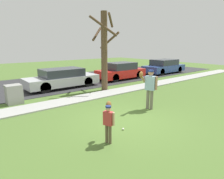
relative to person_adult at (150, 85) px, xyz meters
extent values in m
plane|color=#4C6B2D|center=(-1.60, 3.17, -1.06)|extent=(48.00, 48.00, 0.00)
cube|color=#A3A39E|center=(-1.60, 3.27, -1.03)|extent=(36.00, 1.20, 0.06)
cube|color=#2D2D30|center=(-1.60, 8.27, -1.05)|extent=(36.00, 6.80, 0.02)
cylinder|color=#6B6656|center=(0.07, -0.08, -0.64)|extent=(0.13, 0.13, 0.85)
cylinder|color=#6B6656|center=(0.01, 0.08, -0.64)|extent=(0.13, 0.13, 0.85)
cube|color=#8CADC6|center=(0.04, 0.00, 0.08)|extent=(0.36, 0.46, 0.60)
sphere|color=#A87A5B|center=(0.04, 0.00, 0.52)|extent=(0.23, 0.23, 0.23)
cylinder|color=navy|center=(0.04, 0.00, 0.60)|extent=(0.24, 0.24, 0.07)
cylinder|color=#A87A5B|center=(0.13, -0.24, 0.10)|extent=(0.10, 0.10, 0.56)
cylinder|color=#A87A5B|center=(-0.28, 0.14, 0.30)|extent=(0.52, 0.28, 0.40)
ellipsoid|color=brown|center=(-0.47, 0.07, 0.49)|extent=(0.26, 0.21, 0.26)
cylinder|color=brown|center=(-3.20, -1.19, -0.79)|extent=(0.09, 0.09, 0.55)
cylinder|color=brown|center=(-3.16, -1.29, -0.79)|extent=(0.09, 0.09, 0.55)
cube|color=#B73838|center=(-3.18, -1.24, -0.31)|extent=(0.23, 0.30, 0.39)
sphere|color=tan|center=(-3.18, -1.24, -0.03)|extent=(0.15, 0.15, 0.15)
cylinder|color=navy|center=(-3.18, -1.24, 0.02)|extent=(0.16, 0.16, 0.04)
cylinder|color=tan|center=(-3.09, -1.02, -0.17)|extent=(0.34, 0.18, 0.26)
ellipsoid|color=brown|center=(-2.97, -0.98, -0.05)|extent=(0.26, 0.21, 0.26)
cylinder|color=tan|center=(-3.12, -1.39, -0.30)|extent=(0.06, 0.06, 0.37)
sphere|color=white|center=(-2.28, -0.87, -1.03)|extent=(0.07, 0.07, 0.07)
cube|color=gray|center=(-4.28, 4.54, -0.61)|extent=(0.68, 0.65, 0.90)
cylinder|color=brown|center=(0.71, 4.10, 1.23)|extent=(0.37, 0.37, 4.58)
cylinder|color=brown|center=(1.25, 4.26, 1.91)|extent=(0.53, 1.36, 1.02)
cylinder|color=brown|center=(0.48, 4.49, 2.28)|extent=(1.05, 0.69, 0.85)
cylinder|color=brown|center=(0.30, 3.62, 2.65)|extent=(1.26, 1.11, 1.14)
cylinder|color=brown|center=(0.96, 3.80, 3.01)|extent=(0.84, 0.72, 0.74)
cube|color=silver|center=(-0.98, 6.38, -0.59)|extent=(4.60, 1.80, 0.55)
cube|color=#2D333D|center=(-0.98, 6.38, -0.07)|extent=(2.53, 1.66, 0.50)
cylinder|color=black|center=(0.44, 7.17, -0.72)|extent=(0.64, 0.22, 0.64)
cylinder|color=black|center=(0.44, 5.59, -0.72)|extent=(0.64, 0.22, 0.64)
cylinder|color=black|center=(-2.41, 7.17, -0.72)|extent=(0.64, 0.22, 0.64)
cylinder|color=black|center=(-2.41, 5.59, -0.72)|extent=(0.64, 0.22, 0.64)
cube|color=red|center=(4.06, 6.36, -0.57)|extent=(4.00, 1.75, 0.60)
cube|color=#2D333D|center=(4.06, 6.36, 0.01)|extent=(2.20, 1.61, 0.55)
cylinder|color=black|center=(5.30, 7.13, -0.72)|extent=(0.64, 0.22, 0.64)
cylinder|color=black|center=(5.30, 5.60, -0.72)|extent=(0.64, 0.22, 0.64)
cylinder|color=black|center=(2.82, 7.13, -0.72)|extent=(0.64, 0.22, 0.64)
cylinder|color=black|center=(2.82, 5.60, -0.72)|extent=(0.64, 0.22, 0.64)
cube|color=#2D478C|center=(9.51, 6.19, -0.57)|extent=(4.50, 1.80, 0.60)
cube|color=#2D333D|center=(9.51, 6.19, 0.01)|extent=(2.48, 1.66, 0.55)
cylinder|color=black|center=(10.91, 6.98, -0.72)|extent=(0.64, 0.22, 0.64)
cylinder|color=black|center=(10.91, 5.40, -0.72)|extent=(0.64, 0.22, 0.64)
cylinder|color=black|center=(8.12, 6.98, -0.72)|extent=(0.64, 0.22, 0.64)
cylinder|color=black|center=(8.12, 5.40, -0.72)|extent=(0.64, 0.22, 0.64)
camera|label=1|loc=(-6.28, -5.19, 1.66)|focal=31.13mm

